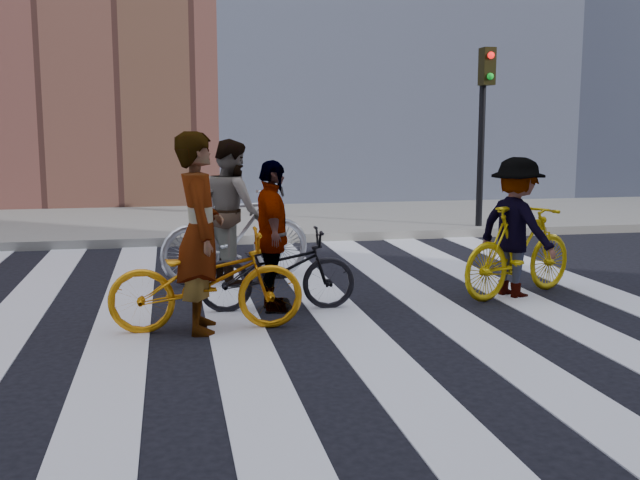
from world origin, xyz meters
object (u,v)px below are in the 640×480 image
object	(u,v)px
rider_right	(516,228)
bike_dark_rear	(277,270)
rider_mid	(232,211)
rider_rear	(272,236)
traffic_signal	(484,108)
bike_silver_mid	(237,235)
rider_left	(200,233)
bike_yellow_left	(206,281)
bike_yellow_right	(519,251)

from	to	relation	value
rider_right	bike_dark_rear	bearing A→B (deg)	69.37
rider_mid	rider_rear	world-z (taller)	rider_mid
rider_mid	rider_rear	bearing A→B (deg)	173.67
traffic_signal	bike_dark_rear	xyz separation A→B (m)	(-4.45, -4.92, -1.84)
traffic_signal	rider_mid	size ratio (longest dim) A/B	1.84
rider_mid	rider_rear	distance (m)	1.65
bike_silver_mid	bike_dark_rear	world-z (taller)	bike_silver_mid
rider_left	bike_yellow_left	bearing A→B (deg)	-88.81
rider_right	rider_mid	bearing A→B (deg)	41.17
rider_left	rider_right	bearing A→B (deg)	-76.48
rider_right	traffic_signal	bearing A→B (deg)	-42.47
bike_yellow_right	bike_dark_rear	distance (m)	2.85
bike_yellow_left	bike_silver_mid	size ratio (longest dim) A/B	0.93
rider_rear	bike_yellow_left	bearing A→B (deg)	134.35
bike_yellow_right	rider_left	size ratio (longest dim) A/B	0.93
rider_left	rider_right	world-z (taller)	rider_left
rider_left	rider_rear	bearing A→B (deg)	-48.78
bike_yellow_left	rider_rear	bearing A→B (deg)	-46.90
rider_mid	rider_right	world-z (taller)	rider_mid
bike_yellow_right	rider_mid	world-z (taller)	rider_mid
bike_yellow_right	rider_rear	bearing A→B (deg)	69.28
rider_rear	rider_mid	bearing A→B (deg)	12.40
rider_right	rider_rear	distance (m)	2.85
bike_dark_rear	rider_right	size ratio (longest dim) A/B	1.04
traffic_signal	bike_yellow_left	world-z (taller)	traffic_signal
rider_mid	bike_yellow_left	bearing A→B (deg)	152.64
rider_left	rider_mid	bearing A→B (deg)	-11.09
rider_left	rider_rear	distance (m)	1.03
bike_silver_mid	bike_yellow_left	bearing A→B (deg)	151.43
bike_yellow_right	rider_mid	size ratio (longest dim) A/B	0.98
bike_silver_mid	bike_dark_rear	bearing A→B (deg)	173.67
bike_yellow_right	rider_right	xyz separation A→B (m)	(-0.05, 0.00, 0.27)
rider_left	rider_mid	distance (m)	2.33
bike_yellow_left	bike_silver_mid	xyz separation A→B (m)	(0.50, 2.28, 0.11)
rider_mid	rider_right	xyz separation A→B (m)	(3.13, -1.49, -0.10)
bike_yellow_left	rider_mid	world-z (taller)	rider_mid
traffic_signal	bike_yellow_right	bearing A→B (deg)	-108.51
traffic_signal	bike_dark_rear	size ratio (longest dim) A/B	1.99
bike_yellow_left	rider_left	world-z (taller)	rider_left
bike_dark_rear	rider_right	distance (m)	2.82
rider_mid	rider_rear	size ratio (longest dim) A/B	1.12
bike_yellow_right	bike_silver_mid	bearing A→B (deg)	41.17
traffic_signal	rider_mid	distance (m)	5.97
bike_silver_mid	rider_right	world-z (taller)	rider_right
rider_right	rider_rear	bearing A→B (deg)	69.32
rider_mid	rider_right	bearing A→B (deg)	-131.69
bike_silver_mid	rider_left	world-z (taller)	rider_left
bike_yellow_right	rider_rear	size ratio (longest dim) A/B	1.10
bike_yellow_left	rider_left	bearing A→B (deg)	91.19
bike_dark_rear	rider_rear	xyz separation A→B (m)	(-0.05, 0.00, 0.37)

